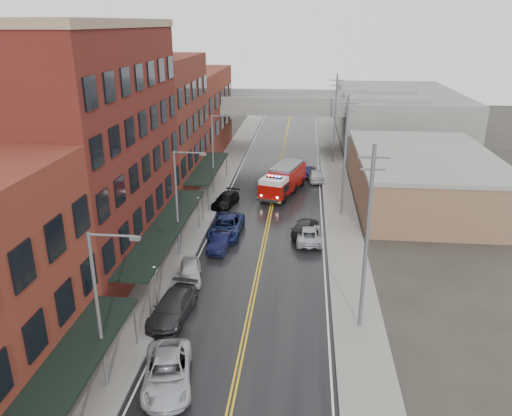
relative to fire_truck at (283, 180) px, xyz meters
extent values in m
cube|color=black|center=(-0.95, -10.97, -1.67)|extent=(11.00, 160.00, 0.02)
cube|color=slate|center=(-8.25, -10.97, -1.61)|extent=(3.00, 160.00, 0.15)
cube|color=slate|center=(6.35, -10.97, -1.61)|extent=(3.00, 160.00, 0.15)
cube|color=gray|center=(-6.60, -10.97, -1.61)|extent=(0.30, 160.00, 0.15)
cube|color=gray|center=(4.70, -10.97, -1.61)|extent=(0.30, 160.00, 0.15)
cube|color=#551C16|center=(-14.25, -17.97, 7.32)|extent=(9.00, 20.00, 18.00)
cube|color=#5F291C|center=(-14.25, -0.47, 5.82)|extent=(9.00, 15.00, 15.00)
cube|color=brown|center=(-14.25, 17.03, 4.32)|extent=(9.00, 20.00, 12.00)
cube|color=#8C644B|center=(15.05, -0.97, 0.82)|extent=(14.00, 22.00, 5.00)
cube|color=slate|center=(17.05, 29.03, 2.32)|extent=(18.00, 30.00, 8.00)
cube|color=black|center=(-8.45, -36.97, 1.32)|extent=(2.60, 16.00, 0.18)
cylinder|color=slate|center=(-7.30, -29.37, -0.18)|extent=(0.10, 0.10, 3.00)
cube|color=black|center=(-8.45, -17.97, 1.32)|extent=(2.60, 18.00, 0.18)
cylinder|color=slate|center=(-7.30, -26.57, -0.18)|extent=(0.10, 0.10, 3.00)
cylinder|color=slate|center=(-7.30, -9.37, -0.18)|extent=(0.10, 0.10, 3.00)
cube|color=black|center=(-8.45, -0.47, 1.32)|extent=(2.60, 13.00, 0.18)
cylinder|color=slate|center=(-7.30, -6.57, -0.18)|extent=(0.10, 0.10, 3.00)
cylinder|color=slate|center=(-7.30, 5.63, -0.18)|extent=(0.10, 0.10, 3.00)
cylinder|color=#59595B|center=(-7.35, -24.97, -0.28)|extent=(0.14, 0.14, 2.80)
sphere|color=silver|center=(-7.35, -24.97, 1.22)|extent=(0.44, 0.44, 0.44)
cylinder|color=#59595B|center=(-7.35, -10.97, -0.28)|extent=(0.14, 0.14, 2.80)
sphere|color=silver|center=(-7.35, -10.97, 1.22)|extent=(0.44, 0.44, 0.44)
cylinder|color=#59595B|center=(-7.75, -32.97, 2.82)|extent=(0.18, 0.18, 9.00)
cylinder|color=#59595B|center=(-6.55, -32.97, 7.22)|extent=(2.40, 0.12, 0.12)
cube|color=#59595B|center=(-5.45, -32.97, 7.12)|extent=(0.50, 0.22, 0.18)
cylinder|color=#59595B|center=(-7.75, -16.97, 2.82)|extent=(0.18, 0.18, 9.00)
cylinder|color=#59595B|center=(-6.55, -16.97, 7.22)|extent=(2.40, 0.12, 0.12)
cube|color=#59595B|center=(-5.45, -16.97, 7.12)|extent=(0.50, 0.22, 0.18)
cylinder|color=#59595B|center=(-7.75, -0.97, 2.82)|extent=(0.18, 0.18, 9.00)
cylinder|color=#59595B|center=(-6.55, -0.97, 7.22)|extent=(2.40, 0.12, 0.12)
cube|color=#59595B|center=(-5.45, -0.97, 7.12)|extent=(0.50, 0.22, 0.18)
cylinder|color=#59595B|center=(6.25, -25.97, 4.32)|extent=(0.24, 0.24, 12.00)
cube|color=#59595B|center=(6.25, -25.97, 9.52)|extent=(1.80, 0.12, 0.12)
cube|color=#59595B|center=(6.25, -25.97, 8.82)|extent=(1.40, 0.12, 0.12)
cylinder|color=#59595B|center=(6.25, -5.97, 4.32)|extent=(0.24, 0.24, 12.00)
cube|color=#59595B|center=(6.25, -5.97, 9.52)|extent=(1.80, 0.12, 0.12)
cube|color=#59595B|center=(6.25, -5.97, 8.82)|extent=(1.40, 0.12, 0.12)
cylinder|color=#59595B|center=(6.25, 14.03, 4.32)|extent=(0.24, 0.24, 12.00)
cube|color=#59595B|center=(6.25, 14.03, 9.52)|extent=(1.80, 0.12, 0.12)
cube|color=#59595B|center=(6.25, 14.03, 8.82)|extent=(1.40, 0.12, 0.12)
cube|color=slate|center=(-0.95, 21.03, 5.07)|extent=(40.00, 10.00, 1.50)
cube|color=slate|center=(-11.95, 21.03, 1.32)|extent=(1.60, 8.00, 6.00)
cube|color=slate|center=(10.05, 21.03, 1.32)|extent=(1.60, 8.00, 6.00)
cube|color=#910A06|center=(0.39, 1.29, -0.02)|extent=(4.28, 6.42, 2.25)
cube|color=#910A06|center=(-0.83, -2.71, -0.34)|extent=(3.38, 3.45, 1.61)
cube|color=silver|center=(-0.83, -2.71, 0.73)|extent=(3.18, 3.20, 0.54)
cube|color=black|center=(-0.77, -2.51, -0.02)|extent=(3.08, 2.43, 0.86)
cube|color=slate|center=(0.39, 1.29, 1.26)|extent=(3.90, 5.93, 0.32)
cube|color=black|center=(-0.83, -2.71, 1.08)|extent=(1.73, 0.79, 0.15)
sphere|color=#FF0C0C|center=(-1.39, -2.54, 1.17)|extent=(0.21, 0.21, 0.21)
sphere|color=#1933FF|center=(-0.26, -2.88, 1.17)|extent=(0.21, 0.21, 0.21)
cylinder|color=black|center=(-1.99, -2.47, -1.15)|extent=(1.13, 0.67, 1.07)
cylinder|color=black|center=(0.27, -3.16, -1.15)|extent=(1.13, 0.67, 1.07)
cylinder|color=black|center=(-0.89, 1.12, -1.15)|extent=(1.13, 0.67, 1.07)
cylinder|color=black|center=(1.36, 0.43, -1.15)|extent=(1.13, 0.67, 1.07)
cylinder|color=black|center=(-0.11, 3.68, -1.15)|extent=(1.13, 0.67, 1.07)
cylinder|color=black|center=(2.15, 2.99, -1.15)|extent=(1.13, 0.67, 1.07)
imported|color=#B1B4BA|center=(-4.55, -32.46, -0.92)|extent=(3.60, 5.86, 1.52)
imported|color=#29292C|center=(-5.92, -26.08, -0.90)|extent=(2.74, 5.57, 1.56)
imported|color=#B2B2B2|center=(-5.95, -20.82, -1.00)|extent=(2.45, 4.29, 1.38)
imported|color=black|center=(-4.55, -15.24, -0.99)|extent=(1.90, 4.32, 1.38)
imported|color=#131D48|center=(-4.56, -12.17, -0.85)|extent=(2.90, 6.07, 1.67)
imported|color=black|center=(-5.82, -4.61, -1.01)|extent=(2.85, 4.92, 1.34)
imported|color=#ABAEB4|center=(2.95, -12.77, -1.01)|extent=(2.43, 4.96, 1.36)
imported|color=black|center=(2.65, -11.17, -1.01)|extent=(2.85, 4.96, 1.35)
imported|color=#B9B9B9|center=(3.76, 5.22, -0.93)|extent=(2.20, 4.58, 1.51)
imported|color=black|center=(2.65, 7.43, -1.01)|extent=(2.32, 4.33, 1.35)
camera|label=1|loc=(2.39, -53.80, 16.69)|focal=35.00mm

